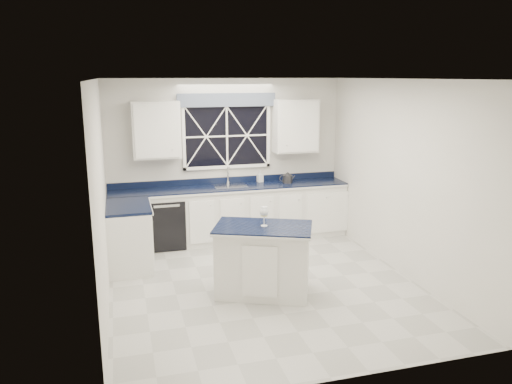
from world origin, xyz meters
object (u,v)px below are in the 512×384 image
object	(u,v)px
dishwasher	(166,222)
wine_glass	(264,213)
kettle	(287,178)
island	(263,260)
soap_bottle	(260,176)
faucet	(228,175)

from	to	relation	value
dishwasher	wine_glass	xyz separation A→B (m)	(1.03, -2.19, 0.66)
dishwasher	kettle	size ratio (longest dim) A/B	3.06
dishwasher	island	world-z (taller)	island
island	wine_glass	bearing A→B (deg)	16.96
wine_glass	soap_bottle	size ratio (longest dim) A/B	1.25
dishwasher	island	bearing A→B (deg)	-65.01
dishwasher	soap_bottle	size ratio (longest dim) A/B	4.09
faucet	soap_bottle	size ratio (longest dim) A/B	1.51
faucet	wine_glass	size ratio (longest dim) A/B	1.21
kettle	soap_bottle	bearing A→B (deg)	168.38
soap_bottle	dishwasher	bearing A→B (deg)	-172.96
faucet	kettle	size ratio (longest dim) A/B	1.13
island	soap_bottle	size ratio (longest dim) A/B	6.95
kettle	soap_bottle	distance (m)	0.48
faucet	island	bearing A→B (deg)	-91.92
island	kettle	xyz separation A→B (m)	(1.08, 2.19, 0.58)
island	kettle	bearing A→B (deg)	86.92
island	soap_bottle	xyz separation A→B (m)	(0.65, 2.39, 0.59)
island	faucet	bearing A→B (deg)	111.17
faucet	wine_glass	xyz separation A→B (m)	(-0.07, -2.38, -0.03)
faucet	soap_bottle	xyz separation A→B (m)	(0.57, 0.01, -0.06)
island	kettle	size ratio (longest dim) A/B	5.21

